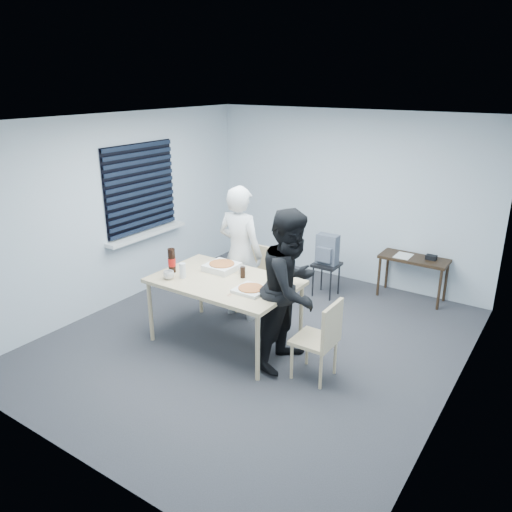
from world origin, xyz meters
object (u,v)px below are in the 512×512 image
Objects in this scene: dining_table at (225,285)px; person_black at (291,289)px; mug_a at (169,275)px; side_table at (414,263)px; person_white at (240,253)px; chair_far at (257,274)px; backpack at (327,250)px; chair_right at (322,335)px; mug_b at (242,270)px; soda_bottle at (172,261)px; stool at (326,270)px.

dining_table is 0.87m from person_black.
side_table is at bearing 54.60° from mug_a.
dining_table is 0.94× the size of person_white.
backpack is at bearing 57.46° from chair_far.
backpack is 3.51× the size of mug_a.
chair_right is 2.18m from backpack.
chair_right is 1.35m from mug_b.
soda_bottle is at bearing -149.72° from mug_b.
person_white is at bearing 127.68° from mug_b.
backpack is at bearing -118.39° from person_white.
dining_table is 5.62× the size of soda_bottle.
side_table is at bearing 57.73° from mug_b.
chair_right is at bearing 2.27° from soda_bottle.
soda_bottle is at bearing -167.44° from dining_table.
chair_right is at bearing 154.24° from person_white.
side_table is at bearing 59.74° from dining_table.
chair_far is 1.46m from person_black.
person_white is 14.39× the size of mug_a.
chair_far is at bearing 109.63° from mug_b.
side_table reaches higher than stool.
chair_right is 2.03m from soda_bottle.
chair_far is at bearing 74.70° from mug_a.
chair_far is 1.11m from backpack.
backpack reaches higher than stool.
side_table is (0.15, 2.57, 0.04)m from chair_right.
backpack is at bearing 78.34° from mug_b.
soda_bottle is (-1.98, -0.08, 0.44)m from chair_right.
chair_right is 1.78× the size of stool.
mug_b is at bearing -70.37° from chair_far.
person_white and person_black have the same top height.
stool is (0.59, 0.93, -0.12)m from chair_far.
backpack is at bearing 67.05° from mug_a.
person_black is at bearing 7.13° from soda_bottle.
person_black is 17.70× the size of mug_b.
soda_bottle reaches higher than mug_a.
mug_b is (0.25, -0.70, 0.34)m from chair_far.
chair_far is at bearing -143.03° from backpack.
person_white is 1.00× the size of person_black.
mug_a is at bearing -125.40° from side_table.
chair_far is at bearing 145.10° from chair_right.
person_white is 0.94m from soda_bottle.
mug_b is (-0.33, -1.62, 0.15)m from backpack.
person_white is 0.52m from mug_b.
chair_right is 1.79m from person_white.
mug_a is (-1.42, -0.38, -0.03)m from person_black.
person_black is at bearing 2.79° from dining_table.
chair_right is at bearing -104.33° from person_black.
side_table is at bearing 51.18° from soda_bottle.
chair_right is at bearing -34.90° from chair_far.
backpack is 1.46× the size of soda_bottle.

